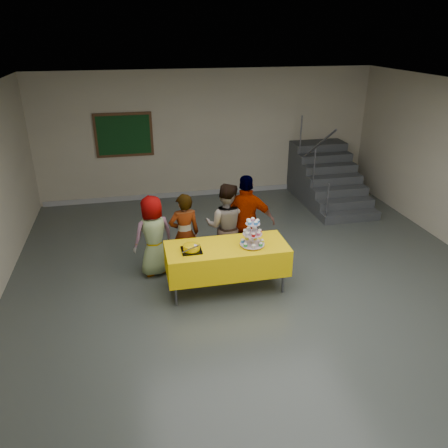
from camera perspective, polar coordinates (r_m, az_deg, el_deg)
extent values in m
plane|color=#4C514C|center=(6.68, 5.99, -10.82)|extent=(10.00, 10.00, 0.00)
cube|color=#B3AA90|center=(10.59, -2.08, 11.55)|extent=(8.00, 0.04, 3.00)
cube|color=silver|center=(5.54, 7.37, 15.51)|extent=(8.00, 10.00, 0.04)
cube|color=#999999|center=(10.97, -1.95, 4.17)|extent=(7.90, 0.03, 0.12)
cylinder|color=#595960|center=(6.54, -6.36, -7.87)|extent=(0.04, 0.04, 0.73)
cylinder|color=#595960|center=(6.86, 7.79, -6.26)|extent=(0.04, 0.04, 0.73)
cylinder|color=#595960|center=(7.03, -6.89, -5.40)|extent=(0.04, 0.04, 0.73)
cylinder|color=#595960|center=(7.34, 6.29, -4.03)|extent=(0.04, 0.04, 0.73)
cube|color=#595960|center=(6.71, 0.36, -3.10)|extent=(1.80, 0.70, 0.02)
cube|color=yellow|center=(6.80, 0.36, -4.52)|extent=(1.88, 0.78, 0.44)
cylinder|color=silver|center=(6.72, 3.70, -2.79)|extent=(0.18, 0.18, 0.01)
cylinder|color=silver|center=(6.63, 3.74, -1.21)|extent=(0.02, 0.02, 0.42)
cylinder|color=silver|center=(6.71, 3.70, -2.60)|extent=(0.38, 0.38, 0.01)
cylinder|color=silver|center=(6.63, 3.74, -1.29)|extent=(0.30, 0.30, 0.01)
cylinder|color=silver|center=(6.56, 3.78, 0.05)|extent=(0.22, 0.22, 0.01)
cube|color=black|center=(6.57, -4.27, -3.43)|extent=(0.30, 0.30, 0.02)
cylinder|color=#FFC800|center=(6.55, -4.29, -3.09)|extent=(0.25, 0.25, 0.07)
ellipsoid|color=#FFC800|center=(6.53, -4.30, -2.82)|extent=(0.25, 0.25, 0.05)
ellipsoid|color=white|center=(6.50, -3.86, -2.79)|extent=(0.08, 0.08, 0.02)
cube|color=silver|center=(6.41, -4.31, -3.22)|extent=(0.30, 0.16, 0.04)
imported|color=slate|center=(7.29, -9.20, -1.55)|extent=(0.78, 0.63, 1.38)
imported|color=slate|center=(7.24, -5.17, -1.32)|extent=(0.55, 0.40, 1.42)
imported|color=slate|center=(7.40, 0.29, -0.25)|extent=(0.90, 0.81, 1.51)
imported|color=slate|center=(7.39, 2.94, 0.26)|extent=(1.03, 0.62, 1.64)
cube|color=#424447|center=(9.85, 16.15, 0.97)|extent=(1.30, 0.30, 0.18)
cube|color=#424447|center=(10.06, 15.44, 2.10)|extent=(1.30, 0.30, 0.36)
cube|color=#424447|center=(10.28, 14.75, 3.19)|extent=(1.30, 0.30, 0.54)
cube|color=#424447|center=(10.50, 14.09, 4.23)|extent=(1.30, 0.30, 0.72)
cube|color=#424447|center=(10.72, 13.46, 5.23)|extent=(1.30, 0.30, 0.90)
cube|color=#424447|center=(10.95, 12.85, 6.18)|extent=(1.30, 0.30, 1.08)
cube|color=#424447|center=(11.18, 12.27, 7.09)|extent=(1.30, 0.30, 1.26)
cube|color=#424447|center=(11.44, 11.67, 7.54)|extent=(1.30, 0.30, 1.26)
cylinder|color=#595960|center=(9.41, 13.30, 2.57)|extent=(0.04, 0.04, 0.90)
cylinder|color=#595960|center=(9.92, 11.68, 7.15)|extent=(0.04, 0.04, 0.90)
cylinder|color=#595960|center=(10.59, 10.00, 11.38)|extent=(0.04, 0.04, 0.90)
cylinder|color=#595960|center=(9.85, 11.79, 9.74)|extent=(0.04, 1.85, 1.20)
cube|color=#472B16|center=(10.38, -12.94, 11.27)|extent=(1.30, 0.04, 1.00)
cube|color=#123815|center=(10.35, -12.94, 11.24)|extent=(1.18, 0.02, 0.88)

